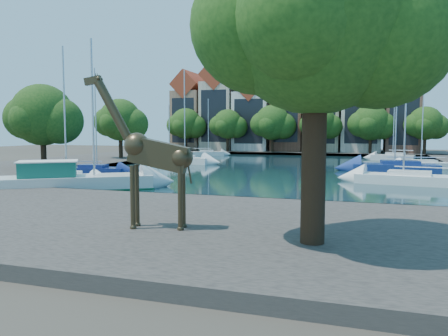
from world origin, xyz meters
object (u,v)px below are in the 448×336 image
Objects in this scene: motorsailer at (71,179)px; sailboat_right_a at (403,177)px; giraffe_statue at (151,154)px; sailboat_left_a at (67,177)px; plane_tree at (320,21)px.

sailboat_right_a is at bearing 25.93° from motorsailer.
sailboat_left_a is (-13.59, 12.62, -2.68)m from giraffe_statue.
plane_tree is 1.01× the size of sailboat_right_a.
plane_tree reaches higher than giraffe_statue.
giraffe_statue is at bearing -42.10° from motorsailer.
sailboat_left_a is at bearing 146.71° from plane_tree.
motorsailer is 24.61m from sailboat_right_a.
plane_tree is at bearing -33.29° from sailboat_left_a.
motorsailer is at bearing -154.07° from sailboat_right_a.
sailboat_left_a is (-19.81, 13.01, -7.01)m from plane_tree.
motorsailer reaches higher than giraffe_statue.
motorsailer is 1.01× the size of sailboat_left_a.
sailboat_left_a is at bearing -160.50° from sailboat_right_a.
plane_tree reaches higher than sailboat_left_a.
sailboat_right_a is (4.38, 21.57, -7.04)m from plane_tree.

